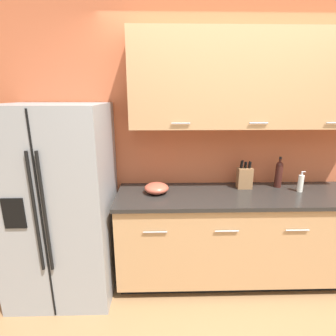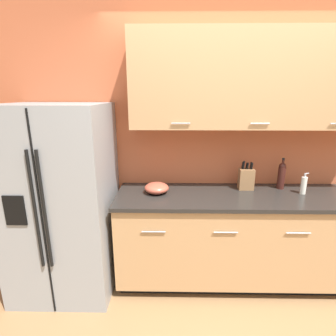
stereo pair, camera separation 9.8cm
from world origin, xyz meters
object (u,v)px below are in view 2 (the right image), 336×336
object	(u,v)px
wine_bottle	(281,175)
mixing_bowl	(157,188)
soap_dispenser	(304,185)
refrigerator	(63,201)
knife_block	(246,179)

from	to	relation	value
wine_bottle	mixing_bowl	bearing A→B (deg)	-173.44
wine_bottle	soap_dispenser	distance (m)	0.21
refrigerator	knife_block	world-z (taller)	refrigerator
knife_block	mixing_bowl	xyz separation A→B (m)	(-0.86, -0.11, -0.06)
refrigerator	soap_dispenser	world-z (taller)	refrigerator
mixing_bowl	soap_dispenser	bearing A→B (deg)	0.23
knife_block	mixing_bowl	bearing A→B (deg)	-172.37
mixing_bowl	wine_bottle	bearing A→B (deg)	6.56
soap_dispenser	wine_bottle	bearing A→B (deg)	139.66
refrigerator	soap_dispenser	size ratio (longest dim) A/B	8.60
knife_block	refrigerator	bearing A→B (deg)	-172.65
knife_block	wine_bottle	bearing A→B (deg)	3.90
knife_block	wine_bottle	xyz separation A→B (m)	(0.34, 0.02, 0.03)
soap_dispenser	knife_block	bearing A→B (deg)	167.68
refrigerator	wine_bottle	world-z (taller)	refrigerator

